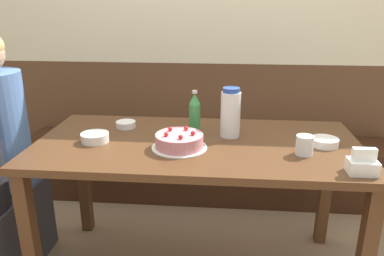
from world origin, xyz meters
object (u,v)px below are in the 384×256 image
at_px(bowl_rice_small, 126,124).
at_px(napkin_holder, 363,164).
at_px(soju_bottle, 195,112).
at_px(bowl_side_dish, 325,142).
at_px(bench_seat, 206,168).
at_px(birthday_cake, 179,141).
at_px(bowl_soup_white, 95,137).
at_px(person_pale_blue_shirt, 2,160).
at_px(water_pitcher, 230,113).
at_px(glass_water_tall, 305,145).

bearing_deg(bowl_rice_small, napkin_holder, -23.70).
xyz_separation_m(soju_bottle, bowl_side_dish, (0.61, -0.15, -0.08)).
relative_size(bench_seat, birthday_cake, 10.30).
height_order(bowl_soup_white, bowl_side_dish, bowl_soup_white).
relative_size(birthday_cake, bowl_soup_white, 1.93).
xyz_separation_m(bowl_soup_white, person_pale_blue_shirt, (-0.54, 0.08, -0.17)).
distance_m(soju_bottle, napkin_holder, 0.81).
distance_m(napkin_holder, person_pale_blue_shirt, 1.73).
bearing_deg(birthday_cake, bowl_soup_white, 173.94).
height_order(bowl_soup_white, person_pale_blue_shirt, person_pale_blue_shirt).
bearing_deg(bench_seat, soju_bottle, -92.10).
relative_size(birthday_cake, bowl_side_dish, 2.00).
bearing_deg(bowl_rice_small, person_pale_blue_shirt, -167.69).
distance_m(birthday_cake, person_pale_blue_shirt, 0.98).
relative_size(water_pitcher, napkin_holder, 2.22).
height_order(water_pitcher, bowl_side_dish, water_pitcher).
height_order(soju_bottle, bowl_rice_small, soju_bottle).
distance_m(birthday_cake, bowl_side_dish, 0.67).
height_order(bench_seat, napkin_holder, napkin_holder).
height_order(bench_seat, soju_bottle, soju_bottle).
bearing_deg(bench_seat, bowl_side_dish, -54.70).
bearing_deg(bowl_soup_white, glass_water_tall, -4.08).
xyz_separation_m(bench_seat, glass_water_tall, (0.47, -0.94, 0.57)).
bearing_deg(person_pale_blue_shirt, bowl_rice_small, 12.31).
bearing_deg(water_pitcher, glass_water_tall, -32.58).
bearing_deg(bowl_side_dish, napkin_holder, -75.87).
bearing_deg(bowl_side_dish, water_pitcher, 168.11).
height_order(bench_seat, birthday_cake, birthday_cake).
height_order(soju_bottle, napkin_holder, soju_bottle).
relative_size(soju_bottle, person_pale_blue_shirt, 0.17).
bearing_deg(glass_water_tall, water_pitcher, 147.42).
relative_size(bench_seat, soju_bottle, 12.17).
bearing_deg(bowl_soup_white, birthday_cake, -6.06).
height_order(bowl_soup_white, bowl_rice_small, bowl_soup_white).
relative_size(bench_seat, water_pitcher, 10.67).
height_order(water_pitcher, bowl_rice_small, water_pitcher).
height_order(bowl_side_dish, person_pale_blue_shirt, person_pale_blue_shirt).
xyz_separation_m(soju_bottle, bowl_soup_white, (-0.46, -0.19, -0.08)).
bearing_deg(soju_bottle, bench_seat, 87.90).
height_order(birthday_cake, person_pale_blue_shirt, person_pale_blue_shirt).
xyz_separation_m(bench_seat, person_pale_blue_shirt, (-1.03, -0.79, 0.38)).
relative_size(bowl_rice_small, glass_water_tall, 1.20).
distance_m(birthday_cake, napkin_holder, 0.76).
bearing_deg(bowl_soup_white, bowl_rice_small, 67.48).
distance_m(soju_bottle, bowl_soup_white, 0.50).
bearing_deg(glass_water_tall, bowl_soup_white, 175.92).
bearing_deg(soju_bottle, bowl_soup_white, -157.36).
bearing_deg(glass_water_tall, bench_seat, 116.66).
bearing_deg(bowl_soup_white, bowl_side_dish, 2.39).
relative_size(birthday_cake, napkin_holder, 2.30).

